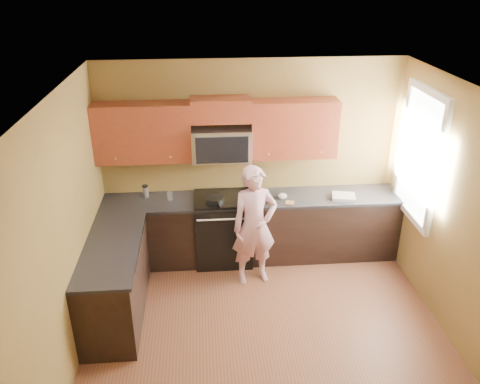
{
  "coord_description": "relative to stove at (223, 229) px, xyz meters",
  "views": [
    {
      "loc": [
        -0.64,
        -4.06,
        3.76
      ],
      "look_at": [
        -0.2,
        1.3,
        1.2
      ],
      "focal_mm": 36.08,
      "sensor_mm": 36.0,
      "label": 1
    }
  ],
  "objects": [
    {
      "name": "ceiling",
      "position": [
        0.4,
        -1.68,
        2.23
      ],
      "size": [
        4.0,
        4.0,
        0.0
      ],
      "primitive_type": "plane",
      "rotation": [
        3.14,
        0.0,
        0.0
      ],
      "color": "white",
      "rests_on": "ground"
    },
    {
      "name": "toast_slice",
      "position": [
        0.87,
        -0.18,
        0.45
      ],
      "size": [
        0.14,
        0.14,
        0.01
      ],
      "primitive_type": "cube",
      "rotation": [
        0.0,
        0.0,
        -0.31
      ],
      "color": "#B27F47",
      "rests_on": "countertop_back"
    },
    {
      "name": "frying_pan",
      "position": [
        -0.11,
        -0.09,
        0.47
      ],
      "size": [
        0.35,
        0.47,
        0.05
      ],
      "primitive_type": null,
      "rotation": [
        0.0,
        0.0,
        0.27
      ],
      "color": "black",
      "rests_on": "stove"
    },
    {
      "name": "wall_right",
      "position": [
        2.4,
        -1.68,
        0.88
      ],
      "size": [
        0.0,
        4.0,
        4.0
      ],
      "primitive_type": "plane",
      "rotation": [
        1.57,
        0.0,
        -1.57
      ],
      "color": "brown",
      "rests_on": "ground"
    },
    {
      "name": "travel_mug",
      "position": [
        -1.02,
        0.16,
        0.45
      ],
      "size": [
        0.09,
        0.09,
        0.17
      ],
      "primitive_type": null,
      "rotation": [
        0.0,
        0.0,
        0.15
      ],
      "color": "silver",
      "rests_on": "countertop_back"
    },
    {
      "name": "cabinet_back_run",
      "position": [
        0.4,
        0.02,
        -0.03
      ],
      "size": [
        4.0,
        0.6,
        0.88
      ],
      "primitive_type": "cube",
      "color": "black",
      "rests_on": "floor"
    },
    {
      "name": "microwave",
      "position": [
        0.0,
        0.12,
        0.97
      ],
      "size": [
        0.76,
        0.4,
        0.42
      ],
      "primitive_type": null,
      "color": "silver",
      "rests_on": "wall_back"
    },
    {
      "name": "woman",
      "position": [
        0.37,
        -0.53,
        0.32
      ],
      "size": [
        0.65,
        0.49,
        1.59
      ],
      "primitive_type": "imported",
      "rotation": [
        0.0,
        0.0,
        0.21
      ],
      "color": "#D36986",
      "rests_on": "floor"
    },
    {
      "name": "upper_cab_right",
      "position": [
        0.94,
        0.16,
        0.97
      ],
      "size": [
        1.12,
        0.33,
        0.75
      ],
      "primitive_type": null,
      "color": "maroon",
      "rests_on": "wall_back"
    },
    {
      "name": "napkin_b",
      "position": [
        0.8,
        -0.03,
        0.48
      ],
      "size": [
        0.14,
        0.15,
        0.07
      ],
      "primitive_type": "ellipsoid",
      "rotation": [
        0.0,
        0.0,
        0.18
      ],
      "color": "silver",
      "rests_on": "countertop_back"
    },
    {
      "name": "butter_tub",
      "position": [
        0.63,
        -0.18,
        0.45
      ],
      "size": [
        0.13,
        0.13,
        0.08
      ],
      "primitive_type": null,
      "rotation": [
        0.0,
        0.0,
        -0.2
      ],
      "color": "gold",
      "rests_on": "countertop_back"
    },
    {
      "name": "countertop_back",
      "position": [
        0.4,
        0.01,
        0.43
      ],
      "size": [
        4.0,
        0.62,
        0.04
      ],
      "primitive_type": "cube",
      "color": "black",
      "rests_on": "cabinet_back_run"
    },
    {
      "name": "floor",
      "position": [
        0.4,
        -1.68,
        -0.47
      ],
      "size": [
        4.0,
        4.0,
        0.0
      ],
      "primitive_type": "plane",
      "color": "brown",
      "rests_on": "ground"
    },
    {
      "name": "wall_left",
      "position": [
        -1.6,
        -1.68,
        0.88
      ],
      "size": [
        0.0,
        4.0,
        4.0
      ],
      "primitive_type": "plane",
      "rotation": [
        1.57,
        0.0,
        1.57
      ],
      "color": "brown",
      "rests_on": "ground"
    },
    {
      "name": "stove",
      "position": [
        0.0,
        0.0,
        0.0
      ],
      "size": [
        0.76,
        0.65,
        0.95
      ],
      "primitive_type": null,
      "color": "black",
      "rests_on": "floor"
    },
    {
      "name": "window",
      "position": [
        2.38,
        -0.48,
        1.17
      ],
      "size": [
        0.06,
        1.06,
        1.66
      ],
      "primitive_type": null,
      "color": "white",
      "rests_on": "wall_right"
    },
    {
      "name": "upper_cab_left",
      "position": [
        -0.99,
        0.16,
        0.97
      ],
      "size": [
        1.22,
        0.33,
        0.75
      ],
      "primitive_type": null,
      "color": "maroon",
      "rests_on": "wall_back"
    },
    {
      "name": "upper_cab_over_mw",
      "position": [
        0.0,
        0.16,
        1.62
      ],
      "size": [
        0.76,
        0.33,
        0.3
      ],
      "primitive_type": "cube",
      "color": "maroon",
      "rests_on": "wall_back"
    },
    {
      "name": "wall_back",
      "position": [
        0.4,
        0.32,
        0.88
      ],
      "size": [
        4.0,
        0.0,
        4.0
      ],
      "primitive_type": "plane",
      "rotation": [
        1.57,
        0.0,
        0.0
      ],
      "color": "brown",
      "rests_on": "ground"
    },
    {
      "name": "glass_c",
      "position": [
        -0.69,
        0.04,
        0.51
      ],
      "size": [
        0.07,
        0.07,
        0.12
      ],
      "primitive_type": "cylinder",
      "rotation": [
        0.0,
        0.0,
        -0.02
      ],
      "color": "silver",
      "rests_on": "countertop_back"
    },
    {
      "name": "napkin_a",
      "position": [
        0.43,
        -0.17,
        0.48
      ],
      "size": [
        0.15,
        0.15,
        0.06
      ],
      "primitive_type": "ellipsoid",
      "rotation": [
        0.0,
        0.0,
        -0.36
      ],
      "color": "silver",
      "rests_on": "countertop_back"
    },
    {
      "name": "countertop_left",
      "position": [
        -1.29,
        -1.08,
        0.43
      ],
      "size": [
        0.62,
        1.6,
        0.04
      ],
      "primitive_type": "cube",
      "color": "black",
      "rests_on": "cabinet_left_run"
    },
    {
      "name": "cabinet_left_run",
      "position": [
        -1.3,
        -1.08,
        -0.03
      ],
      "size": [
        0.6,
        1.6,
        0.88
      ],
      "primitive_type": "cube",
      "color": "black",
      "rests_on": "floor"
    },
    {
      "name": "dish_towel",
      "position": [
        1.61,
        -0.1,
        0.47
      ],
      "size": [
        0.35,
        0.3,
        0.05
      ],
      "primitive_type": "cube",
      "rotation": [
        0.0,
        0.0,
        -0.22
      ],
      "color": "silver",
      "rests_on": "countertop_back"
    }
  ]
}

